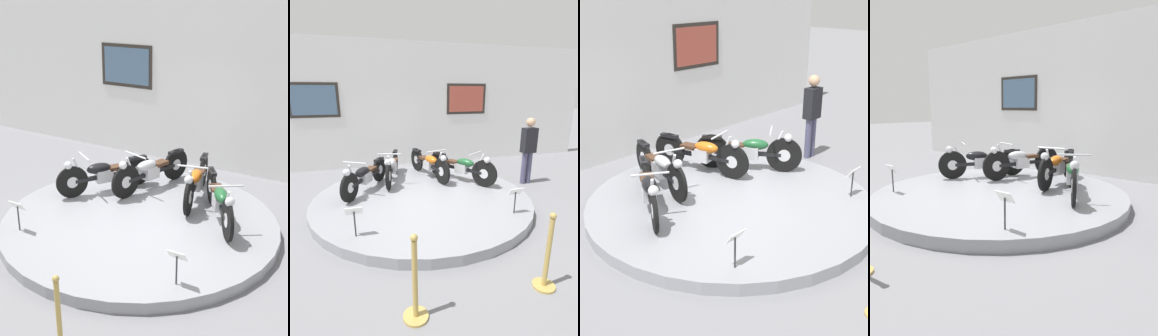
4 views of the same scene
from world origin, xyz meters
The scene contains 10 objects.
ground_plane centered at (0.00, 0.00, 0.00)m, with size 60.00×60.00×0.00m, color slate.
display_platform centered at (0.00, 0.00, 0.09)m, with size 4.65×4.65×0.18m, color gray.
back_wall centered at (0.00, 3.39, 1.94)m, with size 14.00×0.22×3.88m.
motorcycle_black centered at (-1.18, 0.61, 0.56)m, with size 1.07×1.70×0.78m.
motorcycle_silver centered at (-0.49, 1.18, 0.57)m, with size 0.66×1.93×0.80m.
motorcycle_orange centered at (0.49, 1.18, 0.57)m, with size 0.63×1.95×0.80m.
motorcycle_green centered at (1.18, 0.62, 0.57)m, with size 1.17×1.69×0.80m.
info_placard_front_left centered at (-1.42, -1.37, 0.55)m, with size 0.26×0.11×0.51m.
info_placard_front_centre centered at (1.42, -1.37, 0.55)m, with size 0.26×0.11×0.51m.
visitor_standing centered at (2.97, 0.47, 0.99)m, with size 0.36×0.23×1.74m.
Camera 3 is at (-5.09, -4.65, 3.45)m, focal length 50.00 mm.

